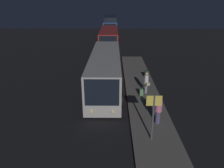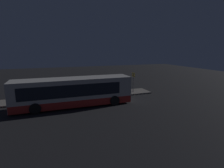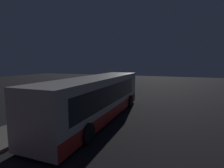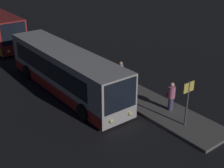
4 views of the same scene
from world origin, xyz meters
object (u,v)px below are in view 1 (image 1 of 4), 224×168
at_px(bus_lead, 105,70).
at_px(bus_third, 110,27).
at_px(bus_second, 109,40).
at_px(passenger_boarding, 158,109).
at_px(sign_post, 153,111).
at_px(passenger_waiting, 146,82).
at_px(trash_bin, 147,74).
at_px(suitcase, 141,92).

height_order(bus_lead, bus_third, bus_third).
relative_size(bus_second, passenger_boarding, 5.90).
relative_size(bus_lead, sign_post, 4.52).
height_order(passenger_waiting, trash_bin, passenger_waiting).
bearing_deg(trash_bin, passenger_boarding, -3.42).
height_order(bus_third, suitcase, bus_third).
distance_m(bus_lead, trash_bin, 4.34).
height_order(bus_lead, sign_post, bus_lead).
distance_m(bus_lead, passenger_boarding, 7.23).
height_order(bus_lead, bus_second, bus_second).
xyz_separation_m(passenger_boarding, suitcase, (-3.92, -0.52, -0.65)).
bearing_deg(bus_second, passenger_boarding, 9.44).
distance_m(bus_third, sign_post, 35.21).
distance_m(bus_second, passenger_boarding, 20.50).
xyz_separation_m(passenger_boarding, passenger_waiting, (-4.50, -0.09, -0.00)).
bearing_deg(bus_second, sign_post, 7.13).
bearing_deg(bus_second, trash_bin, 17.72).
bearing_deg(sign_post, bus_second, -172.87).
relative_size(bus_second, trash_bin, 16.03).
bearing_deg(passenger_waiting, suitcase, 31.91).
bearing_deg(trash_bin, bus_third, -171.34).
bearing_deg(bus_third, passenger_waiting, 6.44).
bearing_deg(passenger_waiting, bus_second, -99.79).
bearing_deg(passenger_boarding, bus_lead, 135.43).
bearing_deg(bus_lead, sign_post, 18.79).
height_order(passenger_waiting, sign_post, sign_post).
distance_m(passenger_boarding, passenger_waiting, 4.50).
xyz_separation_m(bus_second, trash_bin, (12.05, 3.85, -1.04)).
relative_size(bus_second, passenger_waiting, 6.07).
relative_size(passenger_waiting, sign_post, 0.66).
bearing_deg(bus_second, suitcase, 9.88).
distance_m(bus_lead, passenger_waiting, 3.79).
bearing_deg(passenger_boarding, sign_post, -93.11).
bearing_deg(bus_lead, passenger_waiting, 59.99).
bearing_deg(bus_third, suitcase, 5.49).
height_order(bus_third, passenger_boarding, bus_third).
distance_m(passenger_boarding, suitcase, 4.01).
distance_m(suitcase, sign_post, 5.74).
relative_size(passenger_waiting, trash_bin, 2.64).
xyz_separation_m(bus_third, passenger_waiting, (28.95, 3.27, -0.71)).
xyz_separation_m(bus_lead, sign_post, (8.04, 2.73, 0.43)).
xyz_separation_m(passenger_waiting, trash_bin, (-3.67, 0.58, -0.62)).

